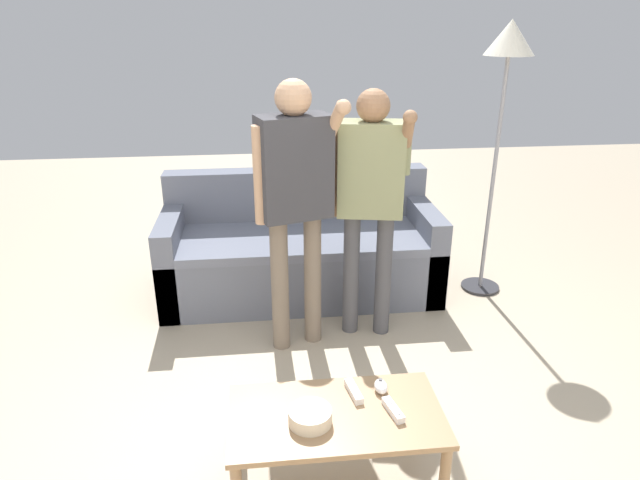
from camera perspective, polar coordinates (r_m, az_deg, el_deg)
The scene contains 10 objects.
ground_plane at distance 2.86m, azimuth 1.42°, elevation -20.04°, with size 12.00×12.00×0.00m, color tan.
couch at distance 4.08m, azimuth -2.06°, elevation -1.17°, with size 1.95×0.83×0.85m.
coffee_table at distance 2.41m, azimuth 1.67°, elevation -18.49°, with size 0.88×0.47×0.41m.
snack_bowl at distance 2.31m, azimuth -1.02°, elevation -17.71°, with size 0.17×0.17×0.06m, color beige.
game_remote_nunchuk at distance 2.48m, azimuth 6.29°, elevation -14.76°, with size 0.06×0.09×0.05m.
floor_lamp at distance 3.94m, azimuth 18.74°, elevation 16.88°, with size 0.32×0.32×1.89m.
player_right at distance 3.29m, azimuth 5.21°, elevation 5.35°, with size 0.45×0.40×1.54m.
player_center at distance 3.13m, azimuth -2.59°, elevation 5.37°, with size 0.52×0.34×1.61m.
game_remote_wand_near at distance 2.38m, azimuth 7.55°, elevation -16.95°, with size 0.07×0.15×0.03m.
game_remote_wand_far at distance 2.46m, azimuth 3.50°, elevation -15.28°, with size 0.06×0.16×0.03m.
Camera 1 is at (-0.30, -2.09, 1.93)m, focal length 31.06 mm.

